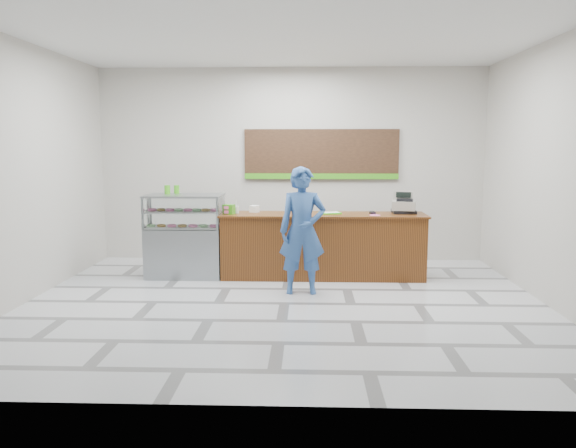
{
  "coord_description": "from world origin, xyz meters",
  "views": [
    {
      "loc": [
        0.31,
        -7.32,
        2.11
      ],
      "look_at": [
        0.02,
        0.9,
        0.95
      ],
      "focal_mm": 35.0,
      "sensor_mm": 36.0,
      "label": 1
    }
  ],
  "objects_px": {
    "sales_counter": "(323,246)",
    "display_case": "(185,235)",
    "cash_register": "(404,205)",
    "customer": "(302,231)",
    "serving_tray": "(330,213)"
  },
  "relations": [
    {
      "from": "sales_counter",
      "to": "display_case",
      "type": "height_order",
      "value": "display_case"
    },
    {
      "from": "sales_counter",
      "to": "display_case",
      "type": "xyz_separation_m",
      "value": [
        -2.22,
        -0.0,
        0.16
      ]
    },
    {
      "from": "cash_register",
      "to": "serving_tray",
      "type": "bearing_deg",
      "value": -163.78
    },
    {
      "from": "display_case",
      "to": "cash_register",
      "type": "height_order",
      "value": "cash_register"
    },
    {
      "from": "sales_counter",
      "to": "customer",
      "type": "distance_m",
      "value": 1.1
    },
    {
      "from": "display_case",
      "to": "customer",
      "type": "distance_m",
      "value": 2.15
    },
    {
      "from": "serving_tray",
      "to": "customer",
      "type": "bearing_deg",
      "value": -124.88
    },
    {
      "from": "sales_counter",
      "to": "serving_tray",
      "type": "xyz_separation_m",
      "value": [
        0.11,
        0.05,
        0.52
      ]
    },
    {
      "from": "display_case",
      "to": "customer",
      "type": "height_order",
      "value": "customer"
    },
    {
      "from": "cash_register",
      "to": "serving_tray",
      "type": "xyz_separation_m",
      "value": [
        -1.19,
        -0.09,
        -0.12
      ]
    },
    {
      "from": "sales_counter",
      "to": "display_case",
      "type": "distance_m",
      "value": 2.23
    },
    {
      "from": "sales_counter",
      "to": "display_case",
      "type": "relative_size",
      "value": 2.45
    },
    {
      "from": "cash_register",
      "to": "customer",
      "type": "bearing_deg",
      "value": -133.55
    },
    {
      "from": "cash_register",
      "to": "display_case",
      "type": "bearing_deg",
      "value": -165.97
    },
    {
      "from": "sales_counter",
      "to": "display_case",
      "type": "bearing_deg",
      "value": -179.99
    }
  ]
}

